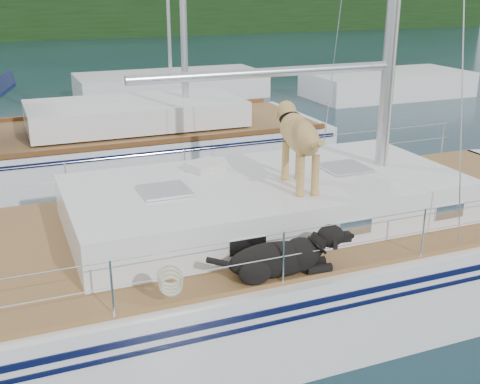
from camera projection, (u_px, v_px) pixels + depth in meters
name	position (u px, v px, depth m)	size (l,w,h in m)	color
ground	(212.00, 310.00, 8.28)	(120.00, 120.00, 0.00)	black
tree_line	(17.00, 0.00, 46.65)	(90.00, 3.00, 6.00)	black
shore_bank	(20.00, 31.00, 48.49)	(92.00, 1.00, 1.20)	#595147
main_sailboat	(218.00, 265.00, 8.09)	(12.00, 3.84, 14.01)	white
neighbor_sailboat	(91.00, 152.00, 13.66)	(11.00, 3.50, 13.30)	white
bg_boat_center	(171.00, 86.00, 23.55)	(7.20, 3.00, 11.65)	white
bg_boat_east	(387.00, 85.00, 23.77)	(6.40, 3.00, 11.65)	white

